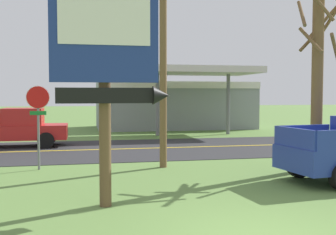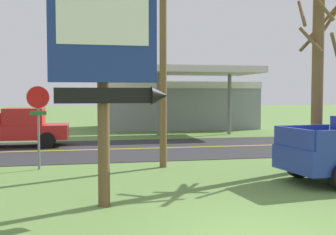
{
  "view_description": "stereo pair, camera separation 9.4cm",
  "coord_description": "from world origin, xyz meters",
  "px_view_note": "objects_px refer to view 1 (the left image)",
  "views": [
    {
      "loc": [
        -3.11,
        -6.91,
        2.65
      ],
      "look_at": [
        0.0,
        8.0,
        1.8
      ],
      "focal_mm": 44.29,
      "sensor_mm": 36.0,
      "label": 1
    },
    {
      "loc": [
        -3.01,
        -6.93,
        2.65
      ],
      "look_at": [
        0.0,
        8.0,
        1.8
      ],
      "focal_mm": 44.29,
      "sensor_mm": 36.0,
      "label": 2
    }
  ],
  "objects_px": {
    "gas_station": "(175,103)",
    "utility_pole": "(163,34)",
    "motel_sign": "(107,50)",
    "pickup_red_on_road": "(16,128)",
    "stop_sign": "(38,112)",
    "bare_tree": "(318,60)"
  },
  "relations": [
    {
      "from": "gas_station",
      "to": "pickup_red_on_road",
      "type": "height_order",
      "value": "gas_station"
    },
    {
      "from": "motel_sign",
      "to": "utility_pole",
      "type": "distance_m",
      "value": 5.64
    },
    {
      "from": "stop_sign",
      "to": "utility_pole",
      "type": "height_order",
      "value": "utility_pole"
    },
    {
      "from": "stop_sign",
      "to": "bare_tree",
      "type": "distance_m",
      "value": 10.01
    },
    {
      "from": "motel_sign",
      "to": "utility_pole",
      "type": "bearing_deg",
      "value": 65.45
    },
    {
      "from": "stop_sign",
      "to": "bare_tree",
      "type": "relative_size",
      "value": 0.4
    },
    {
      "from": "stop_sign",
      "to": "gas_station",
      "type": "xyz_separation_m",
      "value": [
        8.68,
        16.8,
        -0.08
      ]
    },
    {
      "from": "gas_station",
      "to": "utility_pole",
      "type": "bearing_deg",
      "value": -104.02
    },
    {
      "from": "stop_sign",
      "to": "bare_tree",
      "type": "height_order",
      "value": "bare_tree"
    },
    {
      "from": "gas_station",
      "to": "pickup_red_on_road",
      "type": "distance_m",
      "value": 14.48
    },
    {
      "from": "motel_sign",
      "to": "pickup_red_on_road",
      "type": "relative_size",
      "value": 1.1
    },
    {
      "from": "bare_tree",
      "to": "pickup_red_on_road",
      "type": "bearing_deg",
      "value": 143.03
    },
    {
      "from": "bare_tree",
      "to": "pickup_red_on_road",
      "type": "distance_m",
      "value": 14.63
    },
    {
      "from": "motel_sign",
      "to": "pickup_red_on_road",
      "type": "bearing_deg",
      "value": 107.55
    },
    {
      "from": "pickup_red_on_road",
      "to": "bare_tree",
      "type": "bearing_deg",
      "value": -36.97
    },
    {
      "from": "bare_tree",
      "to": "utility_pole",
      "type": "bearing_deg",
      "value": 165.15
    },
    {
      "from": "utility_pole",
      "to": "bare_tree",
      "type": "bearing_deg",
      "value": -14.85
    },
    {
      "from": "bare_tree",
      "to": "gas_station",
      "type": "xyz_separation_m",
      "value": [
        -1.0,
        18.59,
        -1.92
      ]
    },
    {
      "from": "stop_sign",
      "to": "pickup_red_on_road",
      "type": "xyz_separation_m",
      "value": [
        -1.78,
        6.83,
        -1.06
      ]
    },
    {
      "from": "utility_pole",
      "to": "pickup_red_on_road",
      "type": "relative_size",
      "value": 1.75
    },
    {
      "from": "motel_sign",
      "to": "stop_sign",
      "type": "distance_m",
      "value": 6.04
    },
    {
      "from": "motel_sign",
      "to": "stop_sign",
      "type": "height_order",
      "value": "motel_sign"
    }
  ]
}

